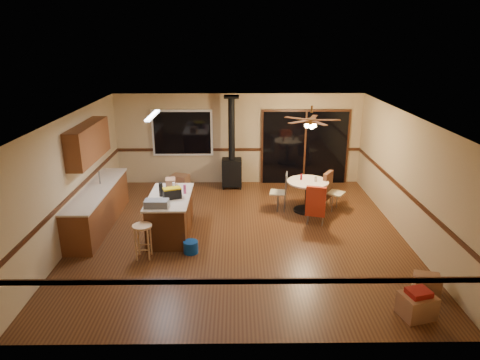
{
  "coord_description": "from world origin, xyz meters",
  "views": [
    {
      "loc": [
        -0.1,
        -8.47,
        4.12
      ],
      "look_at": [
        0.0,
        0.3,
        1.15
      ],
      "focal_mm": 32.0,
      "sensor_mm": 36.0,
      "label": 1
    }
  ],
  "objects_px": {
    "toolbox_black": "(172,194)",
    "box_under_window": "(180,181)",
    "kitchen_island": "(170,215)",
    "box_corner_a": "(417,305)",
    "wood_stove": "(232,163)",
    "box_corner_b": "(427,285)",
    "blue_bucket": "(191,247)",
    "chair_left": "(283,187)",
    "chair_near": "(316,201)",
    "dining_table": "(307,190)",
    "chair_right": "(329,186)",
    "toolbox_grey": "(157,203)",
    "bar_stool": "(143,241)"
  },
  "relations": [
    {
      "from": "bar_stool",
      "to": "box_under_window",
      "type": "height_order",
      "value": "bar_stool"
    },
    {
      "from": "dining_table",
      "to": "box_corner_b",
      "type": "height_order",
      "value": "dining_table"
    },
    {
      "from": "blue_bucket",
      "to": "dining_table",
      "type": "xyz_separation_m",
      "value": [
        2.65,
        2.12,
        0.41
      ]
    },
    {
      "from": "box_under_window",
      "to": "box_corner_a",
      "type": "xyz_separation_m",
      "value": [
        4.36,
        -5.93,
        -0.0
      ]
    },
    {
      "from": "kitchen_island",
      "to": "box_corner_a",
      "type": "xyz_separation_m",
      "value": [
        4.18,
        -2.9,
        -0.27
      ]
    },
    {
      "from": "dining_table",
      "to": "box_corner_b",
      "type": "xyz_separation_m",
      "value": [
        1.44,
        -3.6,
        -0.37
      ]
    },
    {
      "from": "chair_near",
      "to": "chair_right",
      "type": "relative_size",
      "value": 1.0
    },
    {
      "from": "chair_right",
      "to": "box_corner_b",
      "type": "relative_size",
      "value": 1.71
    },
    {
      "from": "box_under_window",
      "to": "chair_right",
      "type": "bearing_deg",
      "value": -22.17
    },
    {
      "from": "kitchen_island",
      "to": "toolbox_grey",
      "type": "xyz_separation_m",
      "value": [
        -0.16,
        -0.6,
        0.52
      ]
    },
    {
      "from": "kitchen_island",
      "to": "blue_bucket",
      "type": "distance_m",
      "value": 1.02
    },
    {
      "from": "chair_left",
      "to": "chair_right",
      "type": "xyz_separation_m",
      "value": [
        1.14,
        0.07,
        0.01
      ]
    },
    {
      "from": "blue_bucket",
      "to": "box_corner_a",
      "type": "xyz_separation_m",
      "value": [
        3.68,
        -2.08,
        0.06
      ]
    },
    {
      "from": "chair_near",
      "to": "blue_bucket",
      "type": "bearing_deg",
      "value": -155.18
    },
    {
      "from": "toolbox_black",
      "to": "box_corner_b",
      "type": "height_order",
      "value": "toolbox_black"
    },
    {
      "from": "chair_right",
      "to": "box_corner_a",
      "type": "bearing_deg",
      "value": -83.67
    },
    {
      "from": "kitchen_island",
      "to": "box_corner_b",
      "type": "distance_m",
      "value": 5.15
    },
    {
      "from": "toolbox_black",
      "to": "bar_stool",
      "type": "bearing_deg",
      "value": -118.11
    },
    {
      "from": "chair_left",
      "to": "chair_near",
      "type": "xyz_separation_m",
      "value": [
        0.64,
        -0.96,
        0.01
      ]
    },
    {
      "from": "wood_stove",
      "to": "chair_near",
      "type": "bearing_deg",
      "value": -54.07
    },
    {
      "from": "wood_stove",
      "to": "dining_table",
      "type": "distance_m",
      "value": 2.56
    },
    {
      "from": "blue_bucket",
      "to": "chair_left",
      "type": "xyz_separation_m",
      "value": [
        2.05,
        2.21,
        0.47
      ]
    },
    {
      "from": "blue_bucket",
      "to": "dining_table",
      "type": "distance_m",
      "value": 3.42
    },
    {
      "from": "toolbox_grey",
      "to": "chair_near",
      "type": "height_order",
      "value": "toolbox_grey"
    },
    {
      "from": "box_under_window",
      "to": "wood_stove",
      "type": "bearing_deg",
      "value": 0.83
    },
    {
      "from": "chair_right",
      "to": "box_corner_a",
      "type": "relative_size",
      "value": 1.42
    },
    {
      "from": "wood_stove",
      "to": "chair_left",
      "type": "relative_size",
      "value": 4.89
    },
    {
      "from": "kitchen_island",
      "to": "chair_right",
      "type": "xyz_separation_m",
      "value": [
        3.7,
        1.45,
        0.14
      ]
    },
    {
      "from": "toolbox_black",
      "to": "box_corner_b",
      "type": "relative_size",
      "value": 0.9
    },
    {
      "from": "toolbox_black",
      "to": "box_under_window",
      "type": "relative_size",
      "value": 0.77
    },
    {
      "from": "chair_left",
      "to": "chair_near",
      "type": "height_order",
      "value": "same"
    },
    {
      "from": "bar_stool",
      "to": "chair_left",
      "type": "xyz_separation_m",
      "value": [
        2.95,
        2.39,
        0.24
      ]
    },
    {
      "from": "blue_bucket",
      "to": "bar_stool",
      "type": "bearing_deg",
      "value": -168.25
    },
    {
      "from": "blue_bucket",
      "to": "chair_left",
      "type": "relative_size",
      "value": 0.57
    },
    {
      "from": "wood_stove",
      "to": "box_under_window",
      "type": "bearing_deg",
      "value": -179.17
    },
    {
      "from": "blue_bucket",
      "to": "chair_near",
      "type": "distance_m",
      "value": 3.01
    },
    {
      "from": "toolbox_grey",
      "to": "box_corner_a",
      "type": "relative_size",
      "value": 0.95
    },
    {
      "from": "dining_table",
      "to": "box_corner_a",
      "type": "xyz_separation_m",
      "value": [
        1.03,
        -4.2,
        -0.35
      ]
    },
    {
      "from": "toolbox_black",
      "to": "box_corner_a",
      "type": "bearing_deg",
      "value": -34.01
    },
    {
      "from": "toolbox_black",
      "to": "blue_bucket",
      "type": "bearing_deg",
      "value": -58.42
    },
    {
      "from": "bar_stool",
      "to": "chair_near",
      "type": "xyz_separation_m",
      "value": [
        3.59,
        1.43,
        0.25
      ]
    },
    {
      "from": "chair_right",
      "to": "box_under_window",
      "type": "bearing_deg",
      "value": 157.83
    },
    {
      "from": "chair_near",
      "to": "box_corner_a",
      "type": "height_order",
      "value": "chair_near"
    },
    {
      "from": "toolbox_black",
      "to": "box_corner_a",
      "type": "height_order",
      "value": "toolbox_black"
    },
    {
      "from": "wood_stove",
      "to": "toolbox_grey",
      "type": "bearing_deg",
      "value": -111.82
    },
    {
      "from": "kitchen_island",
      "to": "wood_stove",
      "type": "distance_m",
      "value": 3.33
    },
    {
      "from": "toolbox_black",
      "to": "box_corner_b",
      "type": "xyz_separation_m",
      "value": [
        4.52,
        -2.16,
        -0.84
      ]
    },
    {
      "from": "wood_stove",
      "to": "toolbox_grey",
      "type": "relative_size",
      "value": 5.37
    },
    {
      "from": "wood_stove",
      "to": "dining_table",
      "type": "relative_size",
      "value": 2.51
    },
    {
      "from": "toolbox_grey",
      "to": "box_corner_b",
      "type": "relative_size",
      "value": 1.15
    }
  ]
}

